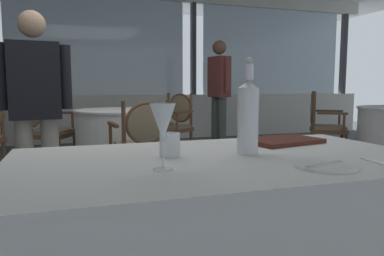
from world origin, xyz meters
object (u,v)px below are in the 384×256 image
(diner_person_1, at_px, (35,103))
(water_bottle, at_px, (248,115))
(wine_glass, at_px, (163,123))
(dining_chair_2_0, at_px, (322,121))
(menu_book, at_px, (282,141))
(dining_chair_1_1, at_px, (43,124))
(side_plate, at_px, (325,166))
(water_tumbler, at_px, (170,144))
(dining_chair_1_0, at_px, (174,121))
(dining_chair_1_2, at_px, (143,140))
(diner_person_0, at_px, (219,88))

(diner_person_1, bearing_deg, water_bottle, -157.23)
(wine_glass, height_order, dining_chair_2_0, wine_glass)
(water_bottle, height_order, menu_book, water_bottle)
(water_bottle, height_order, dining_chair_2_0, water_bottle)
(dining_chair_1_1, relative_size, diner_person_1, 0.62)
(dining_chair_1_1, bearing_deg, water_bottle, -48.44)
(water_bottle, bearing_deg, dining_chair_2_0, 48.28)
(side_plate, xyz_separation_m, dining_chair_2_0, (2.41, 3.15, -0.20))
(menu_book, distance_m, dining_chair_1_1, 3.42)
(side_plate, xyz_separation_m, water_bottle, (-0.13, 0.30, 0.15))
(water_bottle, bearing_deg, water_tumbler, 170.84)
(menu_book, relative_size, dining_chair_1_0, 0.37)
(side_plate, height_order, dining_chair_2_0, dining_chair_2_0)
(dining_chair_2_0, bearing_deg, dining_chair_1_1, -154.65)
(dining_chair_1_1, bearing_deg, water_tumbler, -53.06)
(dining_chair_1_2, bearing_deg, diner_person_0, -42.30)
(water_tumbler, relative_size, diner_person_0, 0.05)
(side_plate, distance_m, menu_book, 0.52)
(water_tumbler, height_order, menu_book, water_tumbler)
(water_bottle, xyz_separation_m, menu_book, (0.28, 0.20, -0.14))
(water_tumbler, xyz_separation_m, dining_chair_1_2, (0.26, 1.97, -0.27))
(water_tumbler, xyz_separation_m, menu_book, (0.58, 0.15, -0.03))
(dining_chair_1_0, distance_m, dining_chair_1_2, 1.64)
(water_bottle, xyz_separation_m, dining_chair_1_1, (-0.98, 3.37, -0.33))
(wine_glass, relative_size, diner_person_0, 0.12)
(water_bottle, relative_size, dining_chair_2_0, 0.39)
(dining_chair_1_1, distance_m, diner_person_0, 2.67)
(wine_glass, height_order, diner_person_1, diner_person_1)
(wine_glass, distance_m, diner_person_0, 4.68)
(water_bottle, relative_size, diner_person_0, 0.22)
(menu_book, xyz_separation_m, dining_chair_1_2, (-0.32, 1.82, -0.23))
(dining_chair_1_0, height_order, dining_chair_1_2, dining_chair_1_0)
(water_tumbler, xyz_separation_m, diner_person_0, (1.85, 4.04, 0.20))
(water_tumbler, xyz_separation_m, diner_person_1, (-0.61, 1.66, 0.09))
(side_plate, xyz_separation_m, dining_chair_1_1, (-1.12, 3.66, -0.19))
(side_plate, relative_size, diner_person_1, 0.13)
(side_plate, distance_m, diner_person_0, 4.62)
(water_tumbler, relative_size, dining_chair_1_1, 0.09)
(diner_person_0, bearing_deg, menu_book, -121.81)
(wine_glass, relative_size, dining_chair_1_1, 0.22)
(menu_book, distance_m, dining_chair_1_0, 3.33)
(dining_chair_1_0, bearing_deg, diner_person_1, 14.20)
(dining_chair_1_2, bearing_deg, water_bottle, 176.47)
(dining_chair_1_0, bearing_deg, diner_person_0, 178.73)
(dining_chair_2_0, bearing_deg, water_tumbler, -101.74)
(wine_glass, xyz_separation_m, dining_chair_1_0, (1.04, 3.67, -0.35))
(water_bottle, bearing_deg, menu_book, 35.58)
(wine_glass, bearing_deg, dining_chair_1_2, 81.29)
(water_bottle, relative_size, dining_chair_1_2, 0.42)
(side_plate, distance_m, water_tumbler, 0.55)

